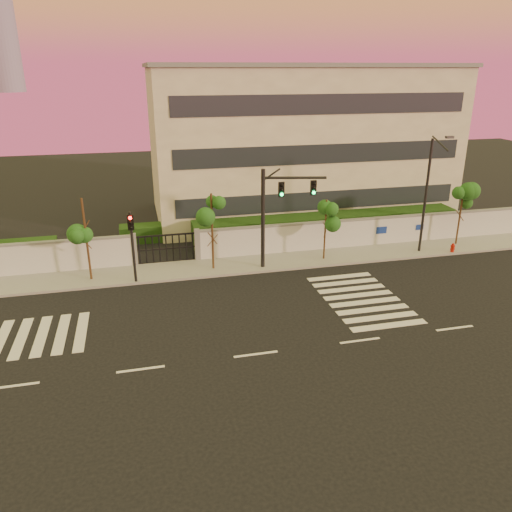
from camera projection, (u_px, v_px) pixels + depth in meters
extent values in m
plane|color=black|center=(256.00, 354.00, 22.12)|extent=(120.00, 120.00, 0.00)
cube|color=gray|center=(217.00, 267.00, 31.64)|extent=(60.00, 3.00, 0.15)
cube|color=silver|center=(412.00, 230.00, 35.88)|extent=(31.00, 0.30, 2.00)
cube|color=slate|center=(414.00, 215.00, 35.51)|extent=(31.00, 0.36, 0.12)
cube|color=slate|center=(134.00, 250.00, 31.53)|extent=(0.35, 0.35, 2.20)
cube|color=slate|center=(197.00, 245.00, 32.42)|extent=(0.35, 0.35, 2.20)
cube|color=black|center=(327.00, 226.00, 36.97)|extent=(20.00, 2.00, 1.80)
cube|color=black|center=(162.00, 232.00, 36.69)|extent=(6.00, 1.50, 1.20)
cube|color=#B9B59D|center=(298.00, 143.00, 41.99)|extent=(24.00, 12.00, 12.00)
cube|color=#262D38|center=(321.00, 200.00, 37.75)|extent=(22.00, 0.08, 1.40)
cube|color=#262D38|center=(324.00, 154.00, 36.51)|extent=(22.00, 0.08, 1.40)
cube|color=#262D38|center=(326.00, 104.00, 35.28)|extent=(22.00, 0.08, 1.40)
cube|color=slate|center=(300.00, 65.00, 39.83)|extent=(24.40, 12.40, 0.30)
cube|color=silver|center=(1.00, 340.00, 23.25)|extent=(0.50, 4.00, 0.02)
cube|color=silver|center=(21.00, 338.00, 23.45)|extent=(0.50, 4.00, 0.02)
cube|color=silver|center=(42.00, 336.00, 23.65)|extent=(0.50, 4.00, 0.02)
cube|color=silver|center=(62.00, 333.00, 23.85)|extent=(0.50, 4.00, 0.02)
cube|color=silver|center=(81.00, 331.00, 24.05)|extent=(0.50, 4.00, 0.02)
cube|color=silver|center=(389.00, 326.00, 24.58)|extent=(4.00, 0.50, 0.02)
cube|color=silver|center=(380.00, 317.00, 25.39)|extent=(4.00, 0.50, 0.02)
cube|color=silver|center=(372.00, 309.00, 26.21)|extent=(4.00, 0.50, 0.02)
cube|color=silver|center=(365.00, 302.00, 27.03)|extent=(4.00, 0.50, 0.02)
cube|color=silver|center=(358.00, 295.00, 27.85)|extent=(4.00, 0.50, 0.02)
cube|color=silver|center=(351.00, 289.00, 28.66)|extent=(4.00, 0.50, 0.02)
cube|color=silver|center=(345.00, 283.00, 29.48)|extent=(4.00, 0.50, 0.02)
cube|color=silver|center=(339.00, 277.00, 30.30)|extent=(4.00, 0.50, 0.02)
cube|color=silver|center=(13.00, 386.00, 19.90)|extent=(2.00, 0.15, 0.01)
cube|color=silver|center=(141.00, 369.00, 21.01)|extent=(2.00, 0.15, 0.01)
cube|color=silver|center=(256.00, 354.00, 22.12)|extent=(2.00, 0.15, 0.01)
cube|color=silver|center=(360.00, 341.00, 23.22)|extent=(2.00, 0.15, 0.01)
cube|color=silver|center=(455.00, 328.00, 24.33)|extent=(2.00, 0.15, 0.01)
cylinder|color=#382314|center=(87.00, 241.00, 28.84)|extent=(0.13, 0.13, 5.07)
sphere|color=#214914|center=(83.00, 215.00, 28.30)|extent=(1.22, 1.22, 1.22)
sphere|color=#214914|center=(92.00, 227.00, 28.86)|extent=(0.93, 0.93, 0.93)
sphere|color=#214914|center=(78.00, 225.00, 28.26)|extent=(0.88, 0.88, 0.88)
cylinder|color=#382314|center=(212.00, 233.00, 30.44)|extent=(0.13, 0.13, 4.93)
sphere|color=#214914|center=(212.00, 210.00, 29.91)|extent=(1.19, 1.19, 1.19)
sphere|color=#214914|center=(218.00, 220.00, 30.45)|extent=(0.91, 0.91, 0.91)
sphere|color=#214914|center=(207.00, 219.00, 29.87)|extent=(0.87, 0.87, 0.87)
cylinder|color=#382314|center=(325.00, 231.00, 32.17)|extent=(0.11, 0.11, 4.12)
sphere|color=#214914|center=(326.00, 212.00, 31.73)|extent=(1.01, 1.01, 1.01)
sphere|color=#214914|center=(329.00, 220.00, 32.19)|extent=(0.77, 0.77, 0.77)
sphere|color=#214914|center=(322.00, 219.00, 31.69)|extent=(0.74, 0.74, 0.74)
cylinder|color=#382314|center=(460.00, 215.00, 34.88)|extent=(0.13, 0.13, 4.49)
sphere|color=#214914|center=(463.00, 196.00, 34.40)|extent=(1.15, 1.15, 1.15)
sphere|color=#214914|center=(464.00, 205.00, 34.91)|extent=(0.88, 0.88, 0.88)
sphere|color=#214914|center=(459.00, 204.00, 34.35)|extent=(0.84, 0.84, 0.84)
cylinder|color=black|center=(263.00, 221.00, 30.46)|extent=(0.25, 0.25, 6.33)
cylinder|color=black|center=(294.00, 178.00, 29.98)|extent=(3.81, 1.04, 0.16)
cube|color=black|center=(281.00, 189.00, 29.99)|extent=(0.36, 0.18, 0.92)
sphere|color=#0CF259|center=(282.00, 195.00, 29.99)|extent=(0.20, 0.20, 0.20)
cube|color=black|center=(313.00, 188.00, 30.44)|extent=(0.36, 0.18, 0.92)
sphere|color=#0CF259|center=(314.00, 193.00, 30.45)|extent=(0.20, 0.20, 0.20)
cylinder|color=black|center=(133.00, 249.00, 28.62)|extent=(0.16, 0.16, 4.37)
cube|color=black|center=(131.00, 222.00, 28.01)|extent=(0.34, 0.17, 0.87)
sphere|color=red|center=(130.00, 218.00, 27.81)|extent=(0.19, 0.19, 0.19)
cylinder|color=black|center=(425.00, 198.00, 32.93)|extent=(0.17, 0.17, 7.72)
cylinder|color=black|center=(440.00, 143.00, 30.84)|extent=(0.10, 1.85, 0.75)
cube|color=#3F3F44|center=(450.00, 137.00, 29.88)|extent=(0.48, 0.24, 0.14)
cylinder|color=#AD170B|center=(452.00, 250.00, 33.96)|extent=(0.23, 0.23, 0.51)
cylinder|color=#AD170B|center=(453.00, 246.00, 33.85)|extent=(0.29, 0.29, 0.10)
sphere|color=#AD170B|center=(453.00, 245.00, 33.81)|extent=(0.19, 0.19, 0.19)
cylinder|color=#AD170B|center=(452.00, 249.00, 33.93)|extent=(0.30, 0.17, 0.10)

